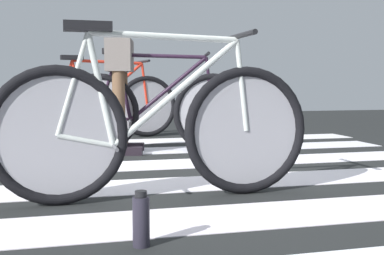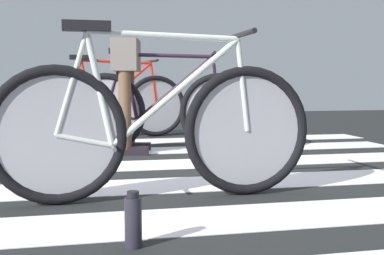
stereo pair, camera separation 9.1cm
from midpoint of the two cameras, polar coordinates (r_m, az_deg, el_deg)
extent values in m
cube|color=black|center=(3.25, -6.26, -6.02)|extent=(18.00, 14.00, 0.02)
cube|color=white|center=(2.24, 0.94, -10.83)|extent=(5.20, 0.44, 0.00)
cube|color=white|center=(2.97, -3.10, -6.83)|extent=(5.20, 0.44, 0.00)
cube|color=white|center=(3.66, -9.39, -4.59)|extent=(5.20, 0.44, 0.00)
cube|color=white|center=(4.43, -9.37, -2.89)|extent=(5.20, 0.44, 0.00)
cube|color=white|center=(5.18, -8.44, -1.72)|extent=(5.20, 0.44, 0.00)
torus|color=black|center=(2.52, -16.70, -0.97)|extent=(0.72, 0.07, 0.72)
torus|color=black|center=(2.69, 5.54, -0.40)|extent=(0.72, 0.07, 0.72)
cylinder|color=gray|center=(2.52, -16.70, -0.97)|extent=(0.61, 0.02, 0.61)
cylinder|color=gray|center=(2.69, 5.54, -0.40)|extent=(0.61, 0.02, 0.61)
cylinder|color=#B5BDB8|center=(2.57, -4.19, 10.74)|extent=(0.80, 0.05, 0.05)
cylinder|color=#B5BDB8|center=(2.57, -2.82, 4.26)|extent=(0.70, 0.05, 0.59)
cylinder|color=#B5BDB8|center=(2.51, -11.80, 4.37)|extent=(0.15, 0.04, 0.59)
cylinder|color=#B5BDB8|center=(2.53, -13.51, -1.57)|extent=(0.29, 0.03, 0.09)
cylinder|color=#B5BDB8|center=(2.51, -15.02, 4.99)|extent=(0.18, 0.03, 0.53)
cylinder|color=#B5BDB8|center=(2.67, 4.98, 4.93)|extent=(0.09, 0.03, 0.50)
cube|color=black|center=(2.53, -13.33, 11.62)|extent=(0.24, 0.09, 0.05)
cylinder|color=black|center=(2.67, 4.42, 10.73)|extent=(0.04, 0.52, 0.03)
cylinder|color=#4C4C51|center=(2.54, -10.33, -2.17)|extent=(0.03, 0.34, 0.02)
torus|color=black|center=(4.37, -11.56, 1.65)|extent=(0.71, 0.19, 0.72)
torus|color=black|center=(4.34, 1.89, 1.72)|extent=(0.71, 0.19, 0.72)
cylinder|color=gray|center=(4.37, -11.56, 1.65)|extent=(0.60, 0.12, 0.61)
cylinder|color=gray|center=(4.34, 1.89, 1.72)|extent=(0.60, 0.12, 0.61)
cylinder|color=black|center=(4.32, -4.24, 8.46)|extent=(0.79, 0.19, 0.05)
cylinder|color=black|center=(4.31, -3.42, 4.62)|extent=(0.69, 0.17, 0.59)
cylinder|color=black|center=(4.34, -8.73, 4.71)|extent=(0.16, 0.06, 0.59)
cylinder|color=black|center=(4.36, -9.73, 1.27)|extent=(0.29, 0.08, 0.09)
cylinder|color=black|center=(4.35, -10.57, 5.08)|extent=(0.19, 0.06, 0.53)
cylinder|color=black|center=(4.33, 1.51, 5.03)|extent=(0.09, 0.05, 0.50)
cube|color=black|center=(4.35, -9.58, 8.91)|extent=(0.25, 0.14, 0.05)
cylinder|color=black|center=(4.33, 1.11, 8.60)|extent=(0.13, 0.52, 0.03)
cylinder|color=#4C4C51|center=(4.34, -7.89, 0.89)|extent=(0.09, 0.34, 0.02)
cylinder|color=brown|center=(4.48, -8.91, 3.72)|extent=(0.11, 0.11, 0.92)
cylinder|color=brown|center=(4.20, -9.32, 3.62)|extent=(0.11, 0.11, 0.92)
cube|color=#635C57|center=(4.35, -9.18, 8.42)|extent=(0.30, 0.44, 0.28)
cube|color=black|center=(4.51, -7.94, -2.31)|extent=(0.27, 0.15, 0.07)
cube|color=black|center=(4.23, -8.28, -2.81)|extent=(0.27, 0.15, 0.07)
torus|color=black|center=(5.44, -16.08, 2.22)|extent=(0.72, 0.18, 0.72)
torus|color=black|center=(5.66, -5.79, 2.50)|extent=(0.72, 0.18, 0.72)
cylinder|color=gray|center=(5.44, -16.08, 2.22)|extent=(0.60, 0.11, 0.61)
cylinder|color=gray|center=(5.66, -5.79, 2.50)|extent=(0.60, 0.11, 0.61)
cylinder|color=red|center=(5.54, -10.41, 7.67)|extent=(0.80, 0.17, 0.05)
cylinder|color=red|center=(5.55, -9.75, 4.67)|extent=(0.70, 0.15, 0.59)
cylinder|color=red|center=(5.46, -13.84, 4.70)|extent=(0.16, 0.06, 0.59)
cylinder|color=red|center=(5.46, -14.61, 1.95)|extent=(0.29, 0.07, 0.09)
cylinder|color=red|center=(5.44, -15.31, 4.98)|extent=(0.19, 0.06, 0.53)
cylinder|color=red|center=(5.65, -6.10, 5.03)|extent=(0.09, 0.04, 0.50)
cube|color=black|center=(5.46, -14.54, 8.04)|extent=(0.25, 0.13, 0.05)
cylinder|color=black|center=(5.64, -6.42, 7.77)|extent=(0.12, 0.52, 0.03)
cylinder|color=#4C4C51|center=(5.48, -13.16, 1.68)|extent=(0.08, 0.34, 0.02)
cylinder|color=#23202B|center=(1.87, -7.47, -11.13)|extent=(0.07, 0.07, 0.19)
cylinder|color=black|center=(1.84, -7.51, -7.90)|extent=(0.05, 0.05, 0.02)
camera|label=1|loc=(0.05, -103.94, -1.25)|focal=44.97mm
camera|label=2|loc=(0.05, 76.06, 1.25)|focal=44.97mm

